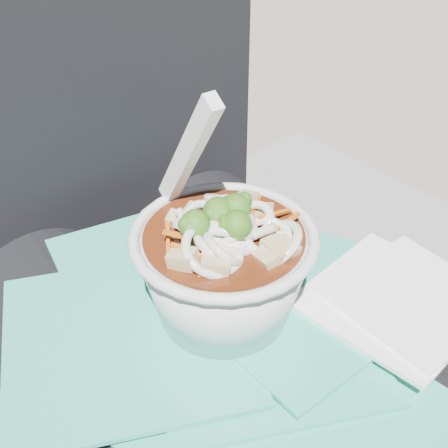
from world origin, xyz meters
TOP-DOWN VIEW (x-y plane):
  - lap at (0.00, 0.00)m, footprint 0.36×0.48m
  - person_body at (0.00, 0.09)m, footprint 0.34×0.94m
  - plastic_bag at (-0.01, 0.00)m, footprint 0.38×0.39m
  - napkins at (0.12, -0.06)m, footprint 0.15×0.15m
  - udon_bowl at (-0.01, 0.01)m, footprint 0.18×0.18m

SIDE VIEW (x-z plane):
  - lap at x=0.00m, z-range 0.47..0.63m
  - person_body at x=0.00m, z-range 0.06..1.09m
  - plastic_bag at x=-0.01m, z-range 0.63..0.65m
  - napkins at x=0.12m, z-range 0.65..0.66m
  - udon_bowl at x=-0.01m, z-range 0.61..0.80m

